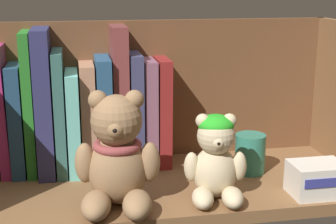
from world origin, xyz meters
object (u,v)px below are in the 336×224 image
book_3 (18,118)px  book_4 (30,103)px  teddy_bear_smaller (216,159)px  pillar_candle (250,153)px  book_12 (148,112)px  small_product_box (317,179)px  book_8 (88,116)px  book_2 (4,110)px  book_9 (104,112)px  book_10 (119,97)px  teddy_bear_larger (117,158)px  book_6 (60,110)px  book_5 (45,100)px  book_7 (73,120)px  book_13 (162,111)px  book_11 (135,109)px

book_3 → book_4: book_4 is taller
teddy_bear_smaller → pillar_candle: bearing=46.1°
book_12 → small_product_box: (23.54, -19.01, -6.99)cm
book_3 → book_8: book_3 is taller
book_2 → book_9: book_2 is taller
small_product_box → book_10: bearing=146.4°
book_4 → book_9: size_ratio=1.23×
teddy_bear_larger → book_6: bearing=115.9°
book_4 → book_3: bearing=180.0°
book_9 → pillar_candle: book_9 is taller
book_5 → teddy_bear_larger: 20.84cm
book_4 → pillar_candle: book_4 is taller
small_product_box → book_8: bearing=150.9°
book_3 → book_7: (9.31, 0.00, -0.68)cm
book_2 → book_8: (14.09, 0.00, -1.68)cm
book_5 → book_8: size_ratio=1.33×
book_2 → book_3: bearing=0.0°
book_5 → book_13: 20.54cm
book_3 → book_4: 3.48cm
book_10 → book_11: book_10 is taller
book_2 → book_3: size_ratio=1.17×
book_10 → teddy_bear_smaller: book_10 is taller
book_2 → book_13: (27.21, 0.00, -1.43)cm
book_3 → pillar_candle: book_3 is taller
book_2 → pillar_candle: (41.23, -8.19, -7.61)cm
book_2 → book_5: book_5 is taller
small_product_box → book_11: bearing=143.8°
book_5 → pillar_candle: 36.46cm
book_9 → book_12: 7.93cm
book_12 → book_13: 2.46cm
book_6 → teddy_bear_larger: 19.27cm
teddy_bear_larger → pillar_candle: (23.56, 8.91, -3.96)cm
book_8 → book_11: size_ratio=0.92×
book_2 → book_7: 11.76cm
book_11 → book_12: bearing=0.0°
book_12 → book_13: bearing=0.0°
book_5 → book_11: bearing=-0.0°
book_6 → pillar_candle: bearing=-14.4°
book_7 → book_12: (13.21, 0.00, 0.77)cm
pillar_candle → teddy_bear_larger: bearing=-159.3°
book_4 → small_product_box: book_4 is taller
book_6 → pillar_candle: 33.67cm
book_11 → teddy_bear_smaller: book_11 is taller
book_4 → book_11: (17.90, 0.00, -2.04)cm
book_2 → book_12: (24.75, 0.00, -1.48)cm
book_9 → book_13: (10.38, 0.00, -0.31)cm
teddy_bear_smaller → book_12: bearing=113.8°
book_8 → teddy_bear_larger: size_ratio=1.08×
book_7 → book_12: bearing=0.0°
book_2 → book_13: bearing=0.0°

